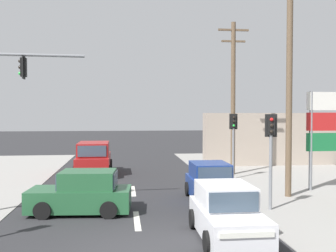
# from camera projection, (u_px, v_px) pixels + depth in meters

# --- Properties ---
(ground_plane) EXTENTS (140.00, 140.00, 0.00)m
(ground_plane) POSITION_uv_depth(u_px,v_px,m) (141.00, 252.00, 10.15)
(ground_plane) COLOR #28282B
(lane_dash_mid) EXTENTS (0.20, 2.40, 0.01)m
(lane_dash_mid) POSITION_uv_depth(u_px,v_px,m) (137.00, 220.00, 13.13)
(lane_dash_mid) COLOR silver
(lane_dash_mid) RESTS_ON ground
(lane_dash_far) EXTENTS (0.20, 2.40, 0.01)m
(lane_dash_far) POSITION_uv_depth(u_px,v_px,m) (133.00, 191.00, 18.10)
(lane_dash_far) COLOR silver
(lane_dash_far) RESTS_ON ground
(utility_pole_midground_right) EXTENTS (1.80, 0.26, 11.00)m
(utility_pole_midground_right) POSITION_uv_depth(u_px,v_px,m) (289.00, 62.00, 16.65)
(utility_pole_midground_right) COLOR brown
(utility_pole_midground_right) RESTS_ON ground
(utility_pole_background_right) EXTENTS (1.80, 0.26, 8.86)m
(utility_pole_background_right) POSITION_uv_depth(u_px,v_px,m) (233.00, 95.00, 22.82)
(utility_pole_background_right) COLOR brown
(utility_pole_background_right) RESTS_ON ground
(pedestal_signal_right_kerb) EXTENTS (0.44, 0.31, 3.56)m
(pedestal_signal_right_kerb) POSITION_uv_depth(u_px,v_px,m) (271.00, 145.00, 14.45)
(pedestal_signal_right_kerb) COLOR slate
(pedestal_signal_right_kerb) RESTS_ON ground
(pedestal_signal_far_median) EXTENTS (0.44, 0.29, 3.56)m
(pedestal_signal_far_median) POSITION_uv_depth(u_px,v_px,m) (233.00, 135.00, 21.27)
(pedestal_signal_far_median) COLOR slate
(pedestal_signal_far_median) RESTS_ON ground
(shopping_plaza_sign) EXTENTS (2.10, 0.16, 4.60)m
(shopping_plaza_sign) POSITION_uv_depth(u_px,v_px,m) (328.00, 126.00, 18.23)
(shopping_plaza_sign) COLOR slate
(shopping_plaza_sign) RESTS_ON ground
(shopfront_wall_far) EXTENTS (12.00, 1.00, 3.60)m
(shopfront_wall_far) POSITION_uv_depth(u_px,v_px,m) (289.00, 139.00, 27.23)
(shopfront_wall_far) COLOR #A39384
(shopfront_wall_far) RESTS_ON ground
(hatchback_crossing_left) EXTENTS (1.80, 3.65, 1.53)m
(hatchback_crossing_left) POSITION_uv_depth(u_px,v_px,m) (211.00, 183.00, 16.12)
(hatchback_crossing_left) COLOR navy
(hatchback_crossing_left) RESTS_ON ground
(hatchback_receding_far) EXTENTS (3.74, 1.99, 1.53)m
(hatchback_receding_far) POSITION_uv_depth(u_px,v_px,m) (82.00, 194.00, 14.09)
(hatchback_receding_far) COLOR #235633
(hatchback_receding_far) RESTS_ON ground
(suv_oncoming_mid) EXTENTS (2.10, 4.56, 1.90)m
(suv_oncoming_mid) POSITION_uv_depth(u_px,v_px,m) (94.00, 159.00, 22.94)
(suv_oncoming_mid) COLOR maroon
(suv_oncoming_mid) RESTS_ON ground
(hatchback_kerbside_parked) EXTENTS (1.80, 3.65, 1.53)m
(hatchback_kerbside_parked) POSITION_uv_depth(u_px,v_px,m) (227.00, 214.00, 11.27)
(hatchback_kerbside_parked) COLOR silver
(hatchback_kerbside_parked) RESTS_ON ground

